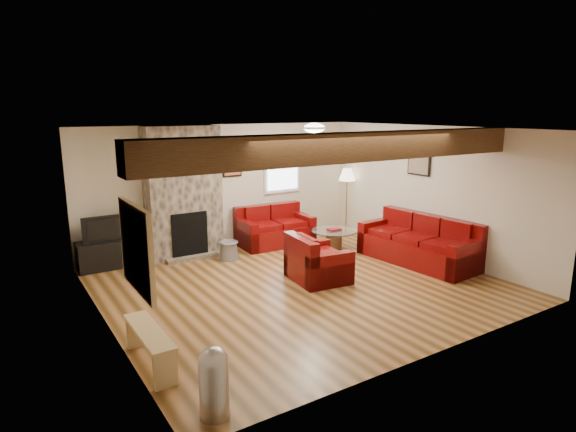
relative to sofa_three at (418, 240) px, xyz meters
name	(u,v)px	position (x,y,z in m)	size (l,w,h in m)	color
room	(300,209)	(-2.48, 0.23, 0.82)	(8.00, 8.00, 8.00)	#593917
oak_beam	(354,147)	(-2.48, -1.02, 1.88)	(6.00, 0.36, 0.38)	#2F1F0E
chimney_breast	(183,194)	(-3.48, 2.72, 0.79)	(1.40, 0.67, 2.50)	#342E28
back_window	(282,168)	(-1.13, 2.94, 1.12)	(0.90, 0.08, 1.10)	white
hatch_window	(137,248)	(-5.44, -1.27, 1.02)	(0.08, 1.00, 0.90)	tan
ceiling_dome	(314,130)	(-1.58, 1.13, 2.01)	(0.40, 0.40, 0.18)	white
artwork_back	(232,164)	(-2.33, 2.94, 1.27)	(0.42, 0.06, 0.52)	black
artwork_right	(419,164)	(0.48, 0.53, 1.32)	(0.06, 0.55, 0.42)	black
sofa_three	(418,240)	(0.00, 0.00, 0.00)	(2.22, 0.93, 0.86)	#480505
loveseat	(275,226)	(-1.61, 2.46, -0.02)	(1.52, 0.88, 0.81)	#480505
armchair_red	(318,258)	(-2.11, 0.24, -0.04)	(0.95, 0.83, 0.77)	#480505
coffee_table	(334,241)	(-0.88, 1.38, -0.21)	(0.91, 0.91, 0.48)	#412715
tv_cabinet	(108,254)	(-4.93, 2.76, -0.17)	(1.02, 0.41, 0.51)	black
television	(105,228)	(-4.93, 2.76, 0.32)	(0.81, 0.11, 0.47)	black
floor_lamp	(347,178)	(0.29, 2.44, 0.84)	(0.38, 0.38, 1.48)	tan
pine_bench	(150,348)	(-5.31, -1.00, -0.22)	(0.26, 1.13, 0.42)	tan
pedal_bin	(214,382)	(-5.08, -2.22, -0.08)	(0.28, 0.28, 0.70)	#B1B1B6
coal_bucket	(229,250)	(-2.88, 2.06, -0.25)	(0.38, 0.38, 0.36)	gray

